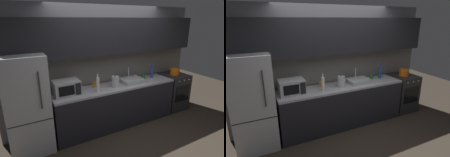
% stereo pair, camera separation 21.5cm
% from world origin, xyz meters
% --- Properties ---
extents(ground_plane, '(10.00, 10.00, 0.00)m').
position_xyz_m(ground_plane, '(0.00, 0.00, 0.00)').
color(ground_plane, '#2D261E').
extents(back_wall, '(4.43, 0.44, 2.50)m').
position_xyz_m(back_wall, '(0.00, 1.20, 1.55)').
color(back_wall, slate).
rests_on(back_wall, ground).
extents(counter_run, '(2.69, 0.60, 0.90)m').
position_xyz_m(counter_run, '(0.00, 0.90, 0.45)').
color(counter_run, black).
rests_on(counter_run, ground).
extents(refrigerator, '(0.68, 0.69, 1.70)m').
position_xyz_m(refrigerator, '(-1.73, 0.90, 0.85)').
color(refrigerator, '#B7BABF').
rests_on(refrigerator, ground).
extents(oven_range, '(0.60, 0.62, 0.90)m').
position_xyz_m(oven_range, '(1.69, 0.90, 0.45)').
color(oven_range, '#232326').
rests_on(oven_range, ground).
extents(microwave, '(0.46, 0.35, 0.27)m').
position_xyz_m(microwave, '(-1.05, 0.92, 1.04)').
color(microwave, '#A8AAAF').
rests_on(microwave, counter_run).
extents(sink_basin, '(0.48, 0.38, 0.30)m').
position_xyz_m(sink_basin, '(0.40, 0.93, 0.94)').
color(sink_basin, '#ADAFB5').
rests_on(sink_basin, counter_run).
extents(kettle, '(0.19, 0.15, 0.24)m').
position_xyz_m(kettle, '(-0.06, 0.85, 1.01)').
color(kettle, '#B7BABF').
rests_on(kettle, counter_run).
extents(wine_bottle_blue, '(0.06, 0.06, 0.34)m').
position_xyz_m(wine_bottle_blue, '(1.01, 0.98, 1.04)').
color(wine_bottle_blue, '#234299').
rests_on(wine_bottle_blue, counter_run).
extents(wine_bottle_white, '(0.06, 0.06, 0.35)m').
position_xyz_m(wine_bottle_white, '(-0.48, 0.78, 1.04)').
color(wine_bottle_white, silver).
rests_on(wine_bottle_white, counter_run).
extents(mug_amber, '(0.08, 0.08, 0.11)m').
position_xyz_m(mug_amber, '(-0.43, 1.04, 0.95)').
color(mug_amber, '#B27019').
rests_on(mug_amber, counter_run).
extents(mug_green, '(0.08, 0.08, 0.09)m').
position_xyz_m(mug_green, '(0.80, 1.03, 0.95)').
color(mug_green, '#1E6B2D').
rests_on(mug_green, counter_run).
extents(cooking_pot, '(0.23, 0.23, 0.15)m').
position_xyz_m(cooking_pot, '(1.68, 0.90, 0.98)').
color(cooking_pot, orange).
rests_on(cooking_pot, oven_range).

